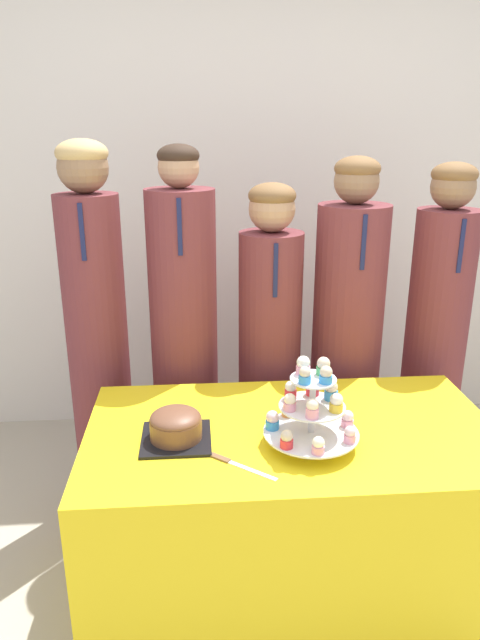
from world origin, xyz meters
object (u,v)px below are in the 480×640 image
student_3 (346,349)px  student_4 (435,346)px  cupcake_stand (312,407)px  cake_knife (231,463)px  student_2 (270,358)px  student_0 (98,342)px  round_cake (176,425)px  student_1 (185,349)px

student_3 → student_4: bearing=-0.0°
student_4 → cupcake_stand: bearing=-134.5°
cake_knife → student_3: bearing=94.0°
student_4 → student_2: bearing=-180.0°
cupcake_stand → student_0: student_0 is taller
student_2 → student_3: 0.35m
student_4 → cake_knife: bearing=-140.2°
cupcake_stand → student_2: bearing=93.1°
student_0 → student_4: (1.50, -0.00, -0.06)m
round_cake → student_0: size_ratio=0.14×
round_cake → cake_knife: size_ratio=1.14×
round_cake → student_0: bearing=117.8°
cupcake_stand → cake_knife: bearing=-161.4°
student_0 → student_1: student_0 is taller
student_0 → student_3: bearing=0.0°
student_0 → student_4: bearing=-0.0°
student_1 → student_0: bearing=-180.0°
round_cake → student_1: (0.02, 0.66, 0.01)m
student_1 → cake_knife: bearing=-79.5°
student_0 → student_3: 1.09m
student_0 → student_1: (0.37, 0.00, -0.04)m
student_0 → student_1: size_ratio=1.01×
student_2 → cake_knife: bearing=-105.4°
student_0 → student_2: student_0 is taller
round_cake → student_3: size_ratio=0.14×
round_cake → student_0: (-0.35, 0.66, 0.05)m
round_cake → student_4: student_4 is taller
cake_knife → student_1: size_ratio=0.12×
student_1 → student_3: 0.72m
round_cake → cupcake_stand: 0.45m
cake_knife → student_3: 0.99m
student_2 → student_3: size_ratio=0.94×
round_cake → student_4: bearing=30.0°
student_4 → student_3: bearing=180.0°
student_3 → student_4: (0.41, -0.00, 0.00)m
cake_knife → cupcake_stand: bearing=57.4°
student_1 → student_4: bearing=-0.0°
round_cake → student_1: 0.66m
student_0 → student_4: student_0 is taller
cupcake_stand → student_1: size_ratio=0.19×
round_cake → cake_knife: (0.17, -0.15, -0.05)m
cupcake_stand → student_2: (-0.04, 0.73, -0.13)m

